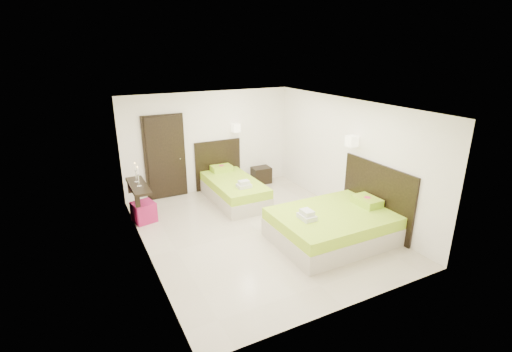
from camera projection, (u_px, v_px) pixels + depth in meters
name	position (u px, v px, depth m)	size (l,w,h in m)	color
floor	(258.00, 230.00, 7.76)	(5.50, 5.50, 0.00)	beige
bed_single	(233.00, 188.00, 9.24)	(1.27, 2.12, 1.75)	beige
bed_double	(335.00, 224.00, 7.32)	(2.27, 1.93, 1.87)	beige
nightstand	(261.00, 175.00, 10.47)	(0.51, 0.45, 0.45)	black
ottoman	(144.00, 212.00, 8.11)	(0.44, 0.44, 0.44)	#931348
door	(165.00, 158.00, 9.17)	(1.02, 0.15, 2.14)	black
console_shelf	(138.00, 186.00, 7.94)	(0.35, 1.20, 0.78)	black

